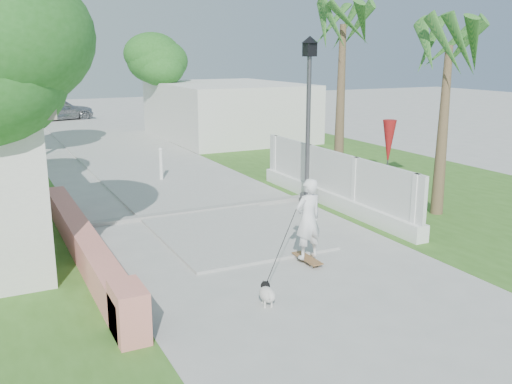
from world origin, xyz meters
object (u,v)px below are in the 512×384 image
dog (267,293)px  parked_car (58,109)px  skateboarder (286,239)px  patio_umbrella (389,143)px  bollard (161,163)px  street_lamp (308,115)px

dog → parked_car: parked_car is taller
parked_car → skateboarder: bearing=168.3°
patio_umbrella → dog: 7.30m
dog → patio_umbrella: bearing=53.2°
parked_car → bollard: bearing=169.6°
dog → parked_car: size_ratio=0.13×
street_lamp → bollard: (-2.70, 4.50, -1.84)m
bollard → dog: bollard is taller
street_lamp → parked_car: size_ratio=1.10×
bollard → street_lamp: bearing=-59.0°
skateboarder → bollard: bearing=-99.0°
skateboarder → street_lamp: bearing=-132.1°
patio_umbrella → skateboarder: patio_umbrella is taller
bollard → patio_umbrella: bearing=-50.1°
bollard → parked_car: (-0.62, 18.67, 0.11)m
bollard → parked_car: size_ratio=0.27×
street_lamp → skateboarder: 5.53m
street_lamp → dog: (-3.90, -5.18, -2.23)m
patio_umbrella → street_lamp: bearing=152.2°
bollard → patio_umbrella: 7.25m
street_lamp → parked_car: 23.47m
street_lamp → skateboarder: size_ratio=2.32×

